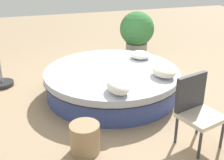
# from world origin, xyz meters

# --- Properties ---
(ground_plane) EXTENTS (16.00, 16.00, 0.00)m
(ground_plane) POSITION_xyz_m (0.00, 0.00, 0.00)
(ground_plane) COLOR #9E8466
(round_bed) EXTENTS (2.48, 2.48, 0.49)m
(round_bed) POSITION_xyz_m (0.00, 0.00, 0.25)
(round_bed) COLOR #38478C
(round_bed) RESTS_ON ground_plane
(throw_pillow_0) EXTENTS (0.51, 0.34, 0.21)m
(throw_pillow_0) POSITION_xyz_m (0.91, -0.18, 0.59)
(throw_pillow_0) COLOR white
(throw_pillow_0) RESTS_ON round_bed
(throw_pillow_1) EXTENTS (0.50, 0.38, 0.19)m
(throw_pillow_1) POSITION_xyz_m (0.53, 0.77, 0.58)
(throw_pillow_1) COLOR silver
(throw_pillow_1) RESTS_ON round_bed
(throw_pillow_2) EXTENTS (0.41, 0.39, 0.14)m
(throw_pillow_2) POSITION_xyz_m (-0.46, 0.74, 0.56)
(throw_pillow_2) COLOR white
(throw_pillow_2) RESTS_ON round_bed
(patio_chair) EXTENTS (0.63, 0.64, 0.98)m
(patio_chair) POSITION_xyz_m (1.77, 0.65, 0.56)
(patio_chair) COLOR #333338
(patio_chair) RESTS_ON ground_plane
(planter) EXTENTS (0.83, 0.83, 1.17)m
(planter) POSITION_xyz_m (-1.80, 1.18, 0.66)
(planter) COLOR gray
(planter) RESTS_ON ground_plane
(side_table) EXTENTS (0.40, 0.40, 0.41)m
(side_table) POSITION_xyz_m (1.55, -0.85, 0.21)
(side_table) COLOR #997A56
(side_table) RESTS_ON ground_plane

